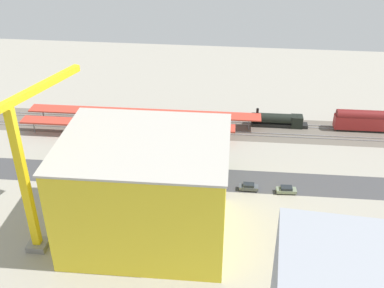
{
  "coord_description": "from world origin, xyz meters",
  "views": [
    {
      "loc": [
        -15.89,
        93.67,
        61.25
      ],
      "look_at": [
        -5.85,
        0.61,
        6.66
      ],
      "focal_mm": 43.62,
      "sensor_mm": 36.0,
      "label": 1
    }
  ],
  "objects": [
    {
      "name": "street_tree_2",
      "position": [
        -11.36,
        0.61,
        5.21
      ],
      "size": [
        5.47,
        5.47,
        7.97
      ],
      "color": "brown",
      "rests_on": "ground"
    },
    {
      "name": "ground_plane",
      "position": [
        0.0,
        0.0,
        0.0
      ],
      "size": [
        181.37,
        181.37,
        0.0
      ],
      "primitive_type": "plane",
      "color": "#9E998C",
      "rests_on": "ground"
    },
    {
      "name": "street_tree_0",
      "position": [
        -6.89,
        0.59,
        4.04
      ],
      "size": [
        4.31,
        4.31,
        6.22
      ],
      "color": "brown",
      "rests_on": "ground"
    },
    {
      "name": "rail_bed",
      "position": [
        0.0,
        -20.29,
        0.0
      ],
      "size": [
        113.54,
        15.47,
        0.01
      ],
      "primitive_type": "cube",
      "rotation": [
        0.0,
        0.0,
        0.01
      ],
      "color": "#665E54",
      "rests_on": "ground"
    },
    {
      "name": "street_asphalt",
      "position": [
        0.0,
        5.08,
        0.0
      ],
      "size": [
        113.47,
        10.58,
        0.01
      ],
      "primitive_type": "cube",
      "rotation": [
        0.0,
        0.0,
        0.01
      ],
      "color": "#424244",
      "rests_on": "ground"
    },
    {
      "name": "parked_car_4",
      "position": [
        4.47,
        8.82,
        0.73
      ],
      "size": [
        4.76,
        2.08,
        1.66
      ],
      "color": "black",
      "rests_on": "ground"
    },
    {
      "name": "platform_canopy_near",
      "position": [
        12.91,
        -12.73,
        3.84
      ],
      "size": [
        57.22,
        4.89,
        4.09
      ],
      "color": "#C63D2D",
      "rests_on": "ground"
    },
    {
      "name": "parked_car_0",
      "position": [
        -27.6,
        8.35,
        0.72
      ],
      "size": [
        4.5,
        2.15,
        1.62
      ],
      "color": "black",
      "rests_on": "ground"
    },
    {
      "name": "street_tree_3",
      "position": [
        22.62,
        0.24,
        4.85
      ],
      "size": [
        5.63,
        5.63,
        7.68
      ],
      "color": "brown",
      "rests_on": "ground"
    },
    {
      "name": "parked_car_5",
      "position": [
        13.03,
        8.7,
        0.75
      ],
      "size": [
        4.58,
        1.99,
        1.7
      ],
      "color": "black",
      "rests_on": "ground"
    },
    {
      "name": "tower_crane",
      "position": [
        19.54,
        29.45,
        18.01
      ],
      "size": [
        9.24,
        22.6,
        30.83
      ],
      "color": "gray",
      "rests_on": "ground"
    },
    {
      "name": "box_truck_0",
      "position": [
        8.04,
        7.41,
        1.74
      ],
      "size": [
        8.72,
        3.06,
        3.57
      ],
      "color": "black",
      "rests_on": "ground"
    },
    {
      "name": "locomotive",
      "position": [
        -27.7,
        -23.24,
        1.82
      ],
      "size": [
        15.58,
        3.05,
        5.15
      ],
      "color": "black",
      "rests_on": "ground"
    },
    {
      "name": "street_tree_1",
      "position": [
        21.74,
        -0.58,
        5.79
      ],
      "size": [
        5.42,
        5.42,
        8.52
      ],
      "color": "brown",
      "rests_on": "ground"
    },
    {
      "name": "construction_building",
      "position": [
        0.18,
        24.47,
        10.12
      ],
      "size": [
        29.97,
        24.23,
        20.25
      ],
      "primitive_type": "cube",
      "rotation": [
        0.0,
        0.0,
        0.01
      ],
      "color": "yellow",
      "rests_on": "ground"
    },
    {
      "name": "parked_car_2",
      "position": [
        -11.4,
        8.57,
        0.78
      ],
      "size": [
        4.59,
        1.97,
        1.72
      ],
      "color": "black",
      "rests_on": "ground"
    },
    {
      "name": "construction_roof_slab",
      "position": [
        0.18,
        24.47,
        20.45
      ],
      "size": [
        30.58,
        24.84,
        0.4
      ],
      "primitive_type": "cube",
      "rotation": [
        0.0,
        0.0,
        0.01
      ],
      "color": "#B7B2A8",
      "rests_on": "construction_building"
    },
    {
      "name": "parked_car_1",
      "position": [
        -19.33,
        8.15,
        0.74
      ],
      "size": [
        4.28,
        1.81,
        1.66
      ],
      "color": "black",
      "rests_on": "ground"
    },
    {
      "name": "traffic_light",
      "position": [
        -14.35,
        0.37,
        3.97
      ],
      "size": [
        0.5,
        0.36,
        5.9
      ],
      "color": "#333333",
      "rests_on": "ground"
    },
    {
      "name": "platform_canopy_far",
      "position": [
        9.83,
        -20.09,
        3.72
      ],
      "size": [
        64.67,
        5.43,
        3.92
      ],
      "color": "#C63D2D",
      "rests_on": "ground"
    },
    {
      "name": "parked_car_3",
      "position": [
        -3.67,
        8.92,
        0.72
      ],
      "size": [
        4.74,
        2.16,
        1.61
      ],
      "color": "black",
      "rests_on": "ground"
    },
    {
      "name": "passenger_coach",
      "position": [
        -50.58,
        -23.24,
        3.16
      ],
      "size": [
        16.28,
        3.26,
        6.01
      ],
      "color": "black",
      "rests_on": "ground"
    },
    {
      "name": "track_rails",
      "position": [
        0.0,
        -20.29,
        0.18
      ],
      "size": [
        113.35,
        9.04,
        0.12
      ],
      "color": "#9E9EA8",
      "rests_on": "ground"
    }
  ]
}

